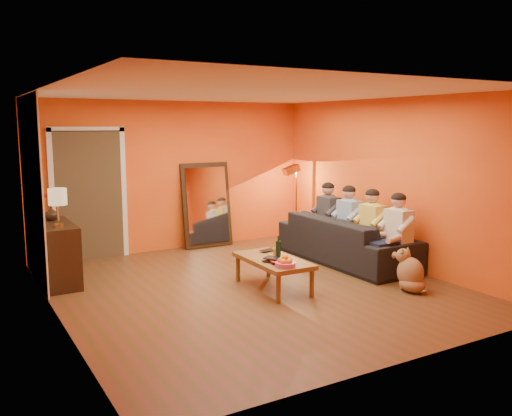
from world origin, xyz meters
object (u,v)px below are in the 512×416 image
mirror_frame (206,205)px  coffee_table (273,274)px  sofa (346,240)px  wine_bottle (278,247)px  floor_lamp (296,205)px  dog (411,270)px  person_far_right (328,218)px  person_far_left (398,235)px  person_mid_left (372,229)px  laptop (271,251)px  vase (51,213)px  person_mid_right (349,223)px  tumbler (276,252)px  sideboard (57,253)px  table_lamp (58,208)px

mirror_frame → coffee_table: (-0.34, -2.82, -0.55)m
sofa → wine_bottle: size_ratio=8.11×
floor_lamp → wine_bottle: bearing=-123.6°
dog → person_far_right: size_ratio=0.48×
person_far_left → person_mid_left: (0.00, 0.55, 0.00)m
sofa → person_mid_left: person_mid_left is taller
laptop → person_far_left: bearing=-38.9°
person_mid_left → vase: (-4.37, 1.80, 0.34)m
person_mid_left → mirror_frame: bearing=121.0°
sofa → person_mid_right: 0.29m
sofa → tumbler: (-1.67, -0.52, 0.10)m
mirror_frame → coffee_table: 2.89m
mirror_frame → vase: mirror_frame is taller
sofa → person_far_right: 0.71m
dog → sideboard: bearing=140.2°
sideboard → person_far_left: 4.85m
person_mid_left → person_far_right: (0.00, 1.10, 0.00)m
dog → person_far_right: 2.35m
person_mid_right → wine_bottle: (-1.87, -0.79, -0.03)m
sofa → person_mid_right: bearing=-52.4°
person_mid_left → laptop: size_ratio=4.09×
floor_lamp → person_mid_right: 1.49m
mirror_frame → floor_lamp: bearing=-21.0°
table_lamp → person_mid_left: table_lamp is taller
dog → sofa: bearing=75.6°
sideboard → person_mid_left: person_mid_left is taller
wine_bottle → table_lamp: bearing=149.2°
table_lamp → laptop: bearing=-22.5°
person_far_left → laptop: size_ratio=4.09×
coffee_table → wine_bottle: size_ratio=3.94×
table_lamp → person_mid_right: size_ratio=0.42×
person_far_right → tumbler: 2.15m
person_mid_left → person_far_right: bearing=90.0°
person_mid_right → laptop: size_ratio=4.09×
person_far_right → dog: bearing=-99.7°
person_far_right → sideboard: bearing=174.1°
tumbler → coffee_table: bearing=-135.0°
sofa → person_mid_left: (0.13, -0.45, 0.24)m
sideboard → tumbler: 3.04m
person_mid_left → person_far_right: same height
person_far_left → wine_bottle: (-1.87, 0.31, -0.03)m
coffee_table → person_mid_right: (1.92, 0.74, 0.40)m
sideboard → tumbler: size_ratio=10.59×
dog → person_mid_left: 1.29m
sideboard → vase: vase is taller
sofa → tumbler: bearing=107.5°
mirror_frame → dog: 4.03m
table_lamp → person_far_right: bearing=-1.9°
person_far_right → laptop: person_far_right is taller
mirror_frame → person_mid_left: mirror_frame is taller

